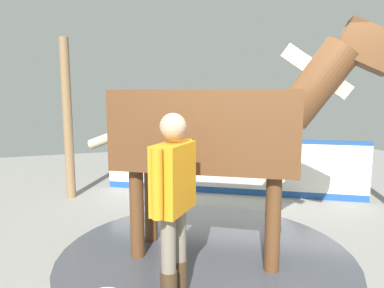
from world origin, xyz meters
TOP-DOWN VIEW (x-y plane):
  - ground_plane at (0.00, 0.00)m, footprint 16.00×16.00m
  - wet_patch at (0.34, 0.18)m, footprint 3.37×3.37m
  - barrier_wall at (2.46, -1.12)m, footprint 2.57×4.12m
  - roof_post_far at (3.20, 1.66)m, footprint 0.16×0.16m
  - horse at (0.27, 0.07)m, footprint 2.00×2.96m
  - handler at (-0.44, 0.79)m, footprint 0.53×0.49m

SIDE VIEW (x-z plane):
  - ground_plane at x=0.00m, z-range -0.02..0.00m
  - wet_patch at x=0.34m, z-range 0.00..0.00m
  - barrier_wall at x=2.46m, z-range -0.04..1.01m
  - handler at x=-0.44m, z-range 0.13..1.81m
  - roof_post_far at x=3.20m, z-range 0.00..2.79m
  - horse at x=0.27m, z-range 0.18..2.75m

